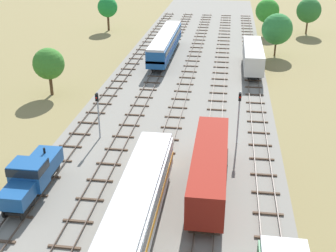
{
  "coord_description": "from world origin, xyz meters",
  "views": [
    {
      "loc": [
        5.8,
        5.24,
        20.66
      ],
      "look_at": [
        0.0,
        46.77,
        1.5
      ],
      "focal_mm": 46.89,
      "sensor_mm": 36.0,
      "label": 1
    }
  ],
  "objects_px": {
    "diesel_railcar_centre_left_near": "(134,214)",
    "signal_post_near": "(98,109)",
    "shunter_loco_far_left_mid": "(32,175)",
    "passenger_coach_left_farther": "(166,42)",
    "freight_boxcar_centre_right_far": "(253,55)",
    "freight_boxcar_centre_midfar": "(210,166)",
    "signal_post_nearest": "(239,112)"
  },
  "relations": [
    {
      "from": "diesel_railcar_centre_left_near",
      "to": "freight_boxcar_centre_midfar",
      "type": "height_order",
      "value": "diesel_railcar_centre_left_near"
    },
    {
      "from": "signal_post_near",
      "to": "freight_boxcar_centre_right_far",
      "type": "bearing_deg",
      "value": 57.68
    },
    {
      "from": "freight_boxcar_centre_right_far",
      "to": "signal_post_near",
      "type": "bearing_deg",
      "value": -122.32
    },
    {
      "from": "diesel_railcar_centre_left_near",
      "to": "freight_boxcar_centre_right_far",
      "type": "xyz_separation_m",
      "value": [
        9.67,
        43.07,
        -0.15
      ]
    },
    {
      "from": "shunter_loco_far_left_mid",
      "to": "signal_post_near",
      "type": "distance_m",
      "value": 11.73
    },
    {
      "from": "diesel_railcar_centre_left_near",
      "to": "freight_boxcar_centre_midfar",
      "type": "xyz_separation_m",
      "value": [
        4.84,
        7.61,
        -0.15
      ]
    },
    {
      "from": "shunter_loco_far_left_mid",
      "to": "signal_post_near",
      "type": "bearing_deg",
      "value": 78.04
    },
    {
      "from": "signal_post_nearest",
      "to": "shunter_loco_far_left_mid",
      "type": "bearing_deg",
      "value": -144.48
    },
    {
      "from": "freight_boxcar_centre_right_far",
      "to": "signal_post_nearest",
      "type": "distance_m",
      "value": 26.21
    },
    {
      "from": "freight_boxcar_centre_right_far",
      "to": "passenger_coach_left_farther",
      "type": "distance_m",
      "value": 15.59
    },
    {
      "from": "passenger_coach_left_farther",
      "to": "shunter_loco_far_left_mid",
      "type": "bearing_deg",
      "value": -96.29
    },
    {
      "from": "signal_post_nearest",
      "to": "freight_boxcar_centre_right_far",
      "type": "bearing_deg",
      "value": 84.69
    },
    {
      "from": "diesel_railcar_centre_left_near",
      "to": "signal_post_near",
      "type": "distance_m",
      "value": 17.88
    },
    {
      "from": "shunter_loco_far_left_mid",
      "to": "signal_post_nearest",
      "type": "relative_size",
      "value": 1.47
    },
    {
      "from": "shunter_loco_far_left_mid",
      "to": "freight_boxcar_centre_midfar",
      "type": "bearing_deg",
      "value": 10.49
    },
    {
      "from": "shunter_loco_far_left_mid",
      "to": "signal_post_nearest",
      "type": "distance_m",
      "value": 20.84
    },
    {
      "from": "freight_boxcar_centre_midfar",
      "to": "freight_boxcar_centre_right_far",
      "type": "height_order",
      "value": "same"
    },
    {
      "from": "diesel_railcar_centre_left_near",
      "to": "freight_boxcar_centre_right_far",
      "type": "bearing_deg",
      "value": 77.35
    },
    {
      "from": "shunter_loco_far_left_mid",
      "to": "freight_boxcar_centre_right_far",
      "type": "bearing_deg",
      "value": 63.12
    },
    {
      "from": "freight_boxcar_centre_midfar",
      "to": "passenger_coach_left_farther",
      "type": "height_order",
      "value": "passenger_coach_left_farther"
    },
    {
      "from": "signal_post_nearest",
      "to": "signal_post_near",
      "type": "bearing_deg",
      "value": -177.38
    },
    {
      "from": "shunter_loco_far_left_mid",
      "to": "freight_boxcar_centre_midfar",
      "type": "relative_size",
      "value": 0.6
    },
    {
      "from": "passenger_coach_left_farther",
      "to": "freight_boxcar_centre_midfar",
      "type": "bearing_deg",
      "value": -76.78
    },
    {
      "from": "diesel_railcar_centre_left_near",
      "to": "signal_post_near",
      "type": "xyz_separation_m",
      "value": [
        -7.25,
        16.33,
        0.71
      ]
    },
    {
      "from": "signal_post_nearest",
      "to": "signal_post_near",
      "type": "relative_size",
      "value": 1.11
    },
    {
      "from": "freight_boxcar_centre_right_far",
      "to": "passenger_coach_left_farther",
      "type": "relative_size",
      "value": 0.64
    },
    {
      "from": "shunter_loco_far_left_mid",
      "to": "passenger_coach_left_farther",
      "type": "xyz_separation_m",
      "value": [
        4.83,
        43.86,
        0.6
      ]
    },
    {
      "from": "freight_boxcar_centre_midfar",
      "to": "freight_boxcar_centre_right_far",
      "type": "xyz_separation_m",
      "value": [
        4.83,
        35.46,
        0.0
      ]
    },
    {
      "from": "freight_boxcar_centre_midfar",
      "to": "signal_post_near",
      "type": "bearing_deg",
      "value": 144.19
    },
    {
      "from": "diesel_railcar_centre_left_near",
      "to": "signal_post_nearest",
      "type": "bearing_deg",
      "value": 66.9
    },
    {
      "from": "diesel_railcar_centre_left_near",
      "to": "signal_post_nearest",
      "type": "xyz_separation_m",
      "value": [
        7.25,
        16.99,
        1.04
      ]
    },
    {
      "from": "freight_boxcar_centre_midfar",
      "to": "signal_post_near",
      "type": "relative_size",
      "value": 2.7
    }
  ]
}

